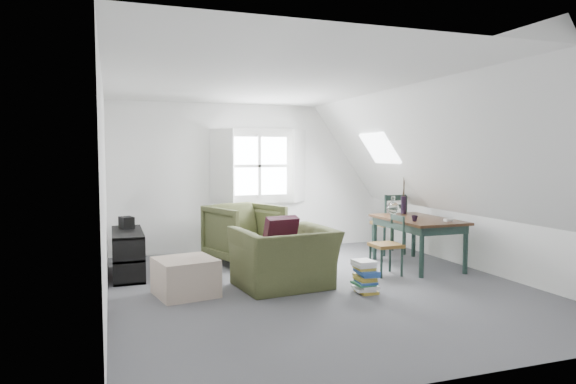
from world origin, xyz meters
name	(u,v)px	position (x,y,z in m)	size (l,w,h in m)	color
floor	(320,287)	(0.00, 0.00, 0.00)	(5.50, 5.50, 0.00)	#505156
ceiling	(321,84)	(0.00, 0.00, 2.50)	(5.50, 5.50, 0.00)	white
wall_back	(259,177)	(0.00, 2.75, 1.25)	(5.00, 5.00, 0.00)	white
wall_front	(468,210)	(0.00, -2.75, 1.25)	(5.00, 5.00, 0.00)	white
wall_left	(104,192)	(-2.50, 0.00, 1.25)	(5.50, 5.50, 0.00)	white
wall_right	(486,183)	(2.50, 0.00, 1.25)	(5.50, 5.50, 0.00)	white
slope_left	(193,143)	(-1.55, 0.00, 1.78)	(5.50, 5.50, 0.00)	white
slope_right	(429,145)	(1.55, 0.00, 1.78)	(5.50, 5.50, 0.00)	white
dormer_window	(260,166)	(0.00, 2.68, 1.45)	(1.71, 0.35, 1.30)	white
skylight	(380,148)	(1.55, 1.30, 1.75)	(0.55, 0.75, 0.04)	white
armchair_near	(284,288)	(-0.43, 0.11, 0.00)	(1.14, 1.00, 0.74)	#434828
armchair_far	(245,262)	(-0.52, 1.74, 0.00)	(0.96, 0.99, 0.90)	#434828
throw_pillow	(280,233)	(-0.43, 0.26, 0.66)	(0.43, 0.12, 0.43)	#360E1D
ottoman	(186,277)	(-1.63, 0.18, 0.22)	(0.65, 0.65, 0.43)	tan
dining_table	(418,224)	(1.82, 0.63, 0.62)	(0.86, 1.43, 0.72)	#331D0F
demijohn	(393,208)	(1.67, 1.08, 0.83)	(0.20, 0.20, 0.28)	silver
vase_twigs	(404,204)	(1.92, 1.18, 0.87)	(0.09, 0.10, 0.69)	black
cup	(414,221)	(1.57, 0.33, 0.72)	(0.09, 0.09, 0.08)	black
paper_box	(448,220)	(2.02, 0.18, 0.73)	(0.11, 0.07, 0.04)	white
dining_chair_far	(390,223)	(1.93, 1.59, 0.52)	(0.47, 0.47, 1.00)	brown
dining_chair_near	(388,244)	(1.14, 0.30, 0.43)	(0.38, 0.38, 0.82)	brown
media_shelf	(128,256)	(-2.24, 1.40, 0.28)	(0.40, 1.20, 0.61)	black
electronics_box	(126,223)	(-2.24, 1.69, 0.69)	(0.16, 0.22, 0.18)	black
magazine_stack	(365,277)	(0.41, -0.42, 0.20)	(0.29, 0.35, 0.39)	#B29933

